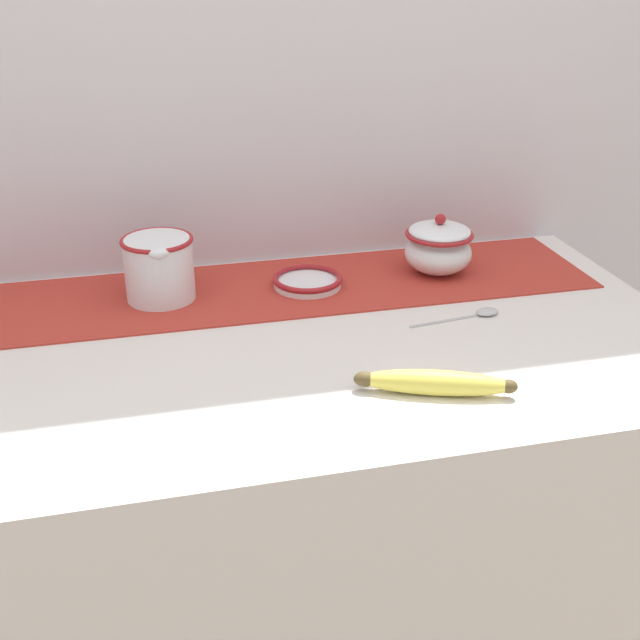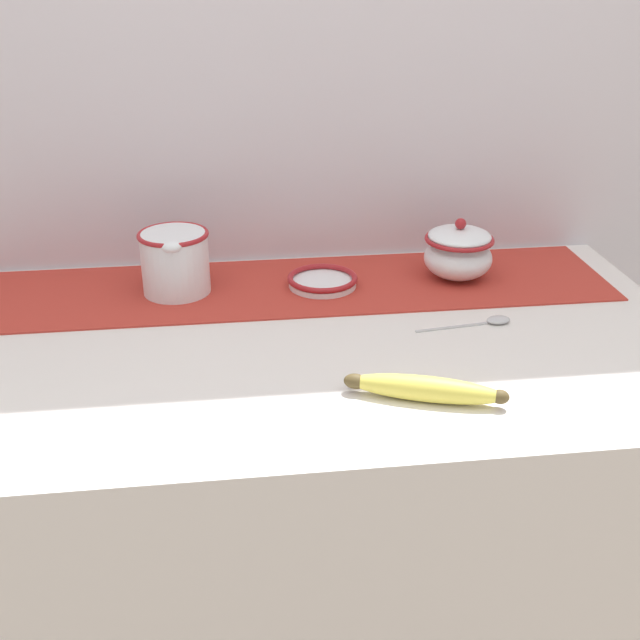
{
  "view_description": "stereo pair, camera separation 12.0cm",
  "coord_description": "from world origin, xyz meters",
  "px_view_note": "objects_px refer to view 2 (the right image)",
  "views": [
    {
      "loc": [
        -0.22,
        -1.09,
        1.48
      ],
      "look_at": [
        0.03,
        -0.04,
        0.97
      ],
      "focal_mm": 45.0,
      "sensor_mm": 36.0,
      "label": 1
    },
    {
      "loc": [
        -0.11,
        -1.11,
        1.48
      ],
      "look_at": [
        0.03,
        -0.04,
        0.97
      ],
      "focal_mm": 45.0,
      "sensor_mm": 36.0,
      "label": 2
    }
  ],
  "objects_px": {
    "banana": "(425,389)",
    "cream_pitcher": "(175,260)",
    "sugar_bowl": "(458,252)",
    "spoon": "(493,321)",
    "small_dish": "(322,281)"
  },
  "relations": [
    {
      "from": "sugar_bowl",
      "to": "small_dish",
      "type": "height_order",
      "value": "sugar_bowl"
    },
    {
      "from": "small_dish",
      "to": "spoon",
      "type": "relative_size",
      "value": 0.77
    },
    {
      "from": "small_dish",
      "to": "banana",
      "type": "bearing_deg",
      "value": -77.92
    },
    {
      "from": "sugar_bowl",
      "to": "spoon",
      "type": "xyz_separation_m",
      "value": [
        0.01,
        -0.19,
        -0.05
      ]
    },
    {
      "from": "cream_pitcher",
      "to": "banana",
      "type": "relative_size",
      "value": 0.66
    },
    {
      "from": "small_dish",
      "to": "banana",
      "type": "xyz_separation_m",
      "value": [
        0.09,
        -0.4,
        0.0
      ]
    },
    {
      "from": "cream_pitcher",
      "to": "small_dish",
      "type": "distance_m",
      "value": 0.26
    },
    {
      "from": "cream_pitcher",
      "to": "spoon",
      "type": "xyz_separation_m",
      "value": [
        0.51,
        -0.19,
        -0.06
      ]
    },
    {
      "from": "cream_pitcher",
      "to": "small_dish",
      "type": "height_order",
      "value": "cream_pitcher"
    },
    {
      "from": "sugar_bowl",
      "to": "spoon",
      "type": "relative_size",
      "value": 0.77
    },
    {
      "from": "banana",
      "to": "cream_pitcher",
      "type": "bearing_deg",
      "value": 129.75
    },
    {
      "from": "cream_pitcher",
      "to": "sugar_bowl",
      "type": "distance_m",
      "value": 0.51
    },
    {
      "from": "banana",
      "to": "sugar_bowl",
      "type": "bearing_deg",
      "value": 68.4
    },
    {
      "from": "sugar_bowl",
      "to": "small_dish",
      "type": "distance_m",
      "value": 0.25
    },
    {
      "from": "banana",
      "to": "spoon",
      "type": "xyz_separation_m",
      "value": [
        0.17,
        0.22,
        -0.01
      ]
    }
  ]
}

